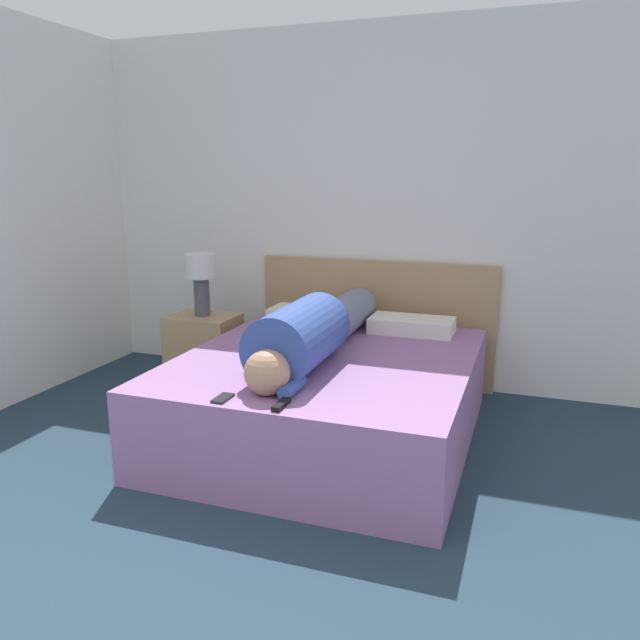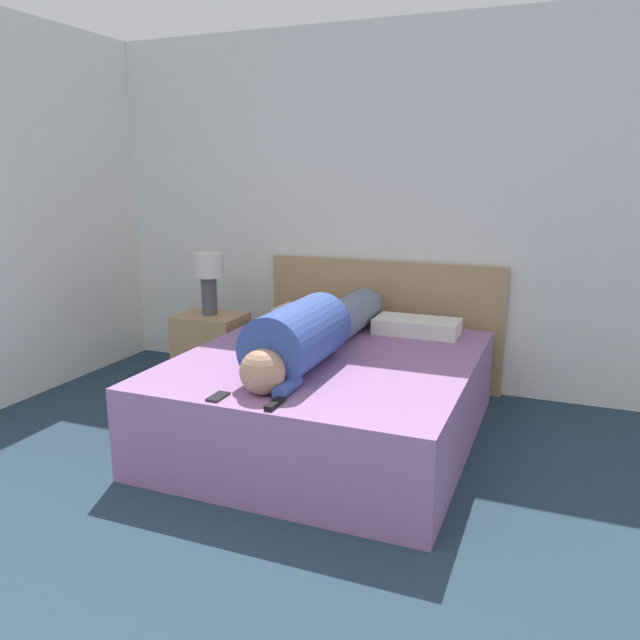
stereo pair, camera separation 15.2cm
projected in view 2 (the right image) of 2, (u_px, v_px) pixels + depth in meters
wall_back at (365, 209)px, 4.63m from camera, size 5.31×0.06×2.60m
bed at (329, 397)px, 3.74m from camera, size 1.67×1.91×0.51m
headboard at (382, 322)px, 4.69m from camera, size 1.79×0.04×0.93m
nightstand at (211, 351)px, 4.63m from camera, size 0.48×0.37×0.55m
table_lamp at (208, 274)px, 4.50m from camera, size 0.23×0.23×0.45m
person_lying at (313, 332)px, 3.60m from camera, size 0.37×1.74×0.37m
pillow_near_headboard at (317, 316)px, 4.44m from camera, size 0.59×0.29×0.11m
pillow_second at (417, 326)px, 4.18m from camera, size 0.56×0.29×0.10m
tv_remote at (275, 404)px, 2.89m from camera, size 0.04×0.15×0.02m
cell_phone at (218, 397)px, 3.00m from camera, size 0.06×0.13×0.01m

